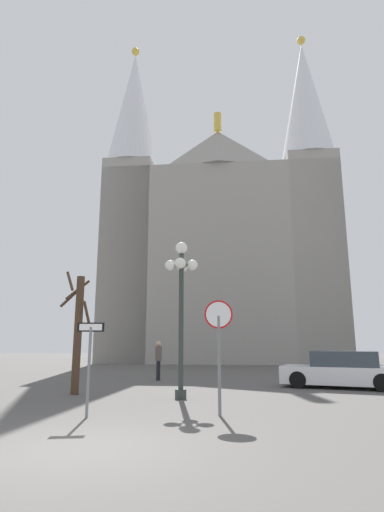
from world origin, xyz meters
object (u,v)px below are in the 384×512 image
object	(u,v)px
stop_sign	(219,335)
one_way_arrow_sign	(89,357)
bare_tree	(78,329)
cathedral	(221,255)
pedestrian_walking	(158,356)
parked_car_near_white	(341,370)
street_lamp	(181,291)

from	to	relation	value
stop_sign	one_way_arrow_sign	size ratio (longest dim) A/B	1.26
stop_sign	one_way_arrow_sign	distance (m)	3.20
bare_tree	cathedral	bearing A→B (deg)	78.82
cathedral	one_way_arrow_sign	distance (m)	30.87
stop_sign	bare_tree	distance (m)	6.24
one_way_arrow_sign	pedestrian_walking	distance (m)	9.67
parked_car_near_white	pedestrian_walking	distance (m)	8.09
pedestrian_walking	street_lamp	bearing A→B (deg)	-74.89
cathedral	bare_tree	size ratio (longest dim) A/B	7.32
cathedral	street_lamp	bearing A→B (deg)	-92.74
stop_sign	one_way_arrow_sign	xyz separation A→B (m)	(-3.11, -0.49, -0.53)
pedestrian_walking	parked_car_near_white	bearing A→B (deg)	-18.94
cathedral	parked_car_near_white	size ratio (longest dim) A/B	6.56
one_way_arrow_sign	cathedral	bearing A→B (deg)	83.95
street_lamp	parked_car_near_white	distance (m)	7.50
stop_sign	one_way_arrow_sign	bearing A→B (deg)	-171.01
stop_sign	pedestrian_walking	distance (m)	9.67
cathedral	bare_tree	world-z (taller)	cathedral
bare_tree	parked_car_near_white	distance (m)	10.18
bare_tree	street_lamp	bearing A→B (deg)	-13.48
cathedral	street_lamp	world-z (taller)	cathedral
pedestrian_walking	cathedral	bearing A→B (deg)	81.52
street_lamp	parked_car_near_white	world-z (taller)	street_lamp
cathedral	bare_tree	bearing A→B (deg)	-101.18
cathedral	pedestrian_walking	size ratio (longest dim) A/B	17.40
parked_car_near_white	pedestrian_walking	world-z (taller)	pedestrian_walking
bare_tree	parked_car_near_white	bearing A→B (deg)	16.07
parked_car_near_white	pedestrian_walking	bearing A→B (deg)	161.06
street_lamp	bare_tree	size ratio (longest dim) A/B	1.18
bare_tree	pedestrian_walking	world-z (taller)	bare_tree
cathedral	pedestrian_walking	world-z (taller)	cathedral
one_way_arrow_sign	pedestrian_walking	size ratio (longest dim) A/B	1.23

